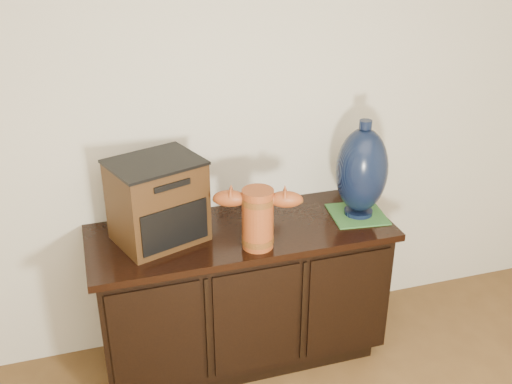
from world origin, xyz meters
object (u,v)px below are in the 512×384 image
object	(u,v)px
sideboard	(242,293)
terracotta_vessel	(258,215)
lamp_base	(362,171)
tv_radio	(158,201)
spray_can	(191,208)

from	to	relation	value
sideboard	terracotta_vessel	bearing A→B (deg)	-79.84
sideboard	lamp_base	xyz separation A→B (m)	(0.60, -0.03, 0.61)
tv_radio	lamp_base	xyz separation A→B (m)	(0.99, -0.05, 0.05)
lamp_base	spray_can	size ratio (longest dim) A/B	2.58
sideboard	lamp_base	size ratio (longest dim) A/B	2.98
spray_can	lamp_base	bearing A→B (deg)	-9.79
lamp_base	tv_radio	bearing A→B (deg)	176.82
spray_can	tv_radio	bearing A→B (deg)	-152.32
sideboard	spray_can	bearing A→B (deg)	151.95
tv_radio	spray_can	distance (m)	0.21
terracotta_vessel	tv_radio	size ratio (longest dim) A/B	0.85
terracotta_vessel	spray_can	distance (m)	0.38
terracotta_vessel	lamp_base	xyz separation A→B (m)	(0.57, 0.14, 0.08)
terracotta_vessel	lamp_base	bearing A→B (deg)	33.13
lamp_base	spray_can	world-z (taller)	lamp_base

